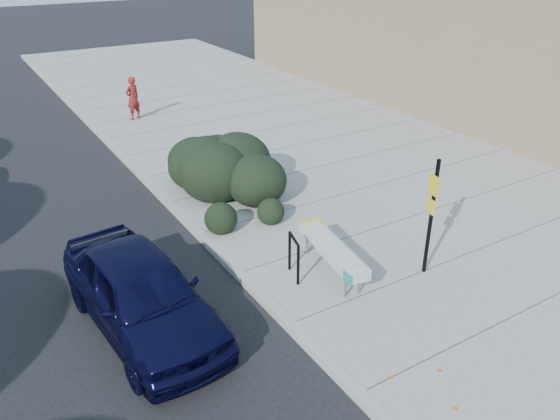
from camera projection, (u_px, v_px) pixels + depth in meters
The scene contains 9 objects.
ground at pixel (291, 330), 10.06m from camera, with size 120.00×120.00×0.00m, color black.
sidewalk_near at pixel (358, 175), 16.46m from camera, with size 11.20×50.00×0.15m, color gray.
curb_near at pixel (185, 219), 13.83m from camera, with size 0.22×50.00×0.17m, color #9E9E99.
bench at pixel (332, 249), 11.28m from camera, with size 0.85×2.37×0.70m.
bike_rack at pixel (294, 253), 11.13m from camera, with size 0.21×0.62×0.93m.
sign_post at pixel (431, 210), 10.91m from camera, with size 0.13×0.29×2.54m.
hedge at pixel (222, 164), 14.74m from camera, with size 2.28×4.55×1.71m, color black.
sedan_navy at pixel (141, 293), 9.83m from camera, with size 1.77×4.41×1.50m, color black.
pedestrian at pixel (133, 98), 20.88m from camera, with size 0.60×0.39×1.64m, color maroon.
Camera 1 is at (-4.38, -6.71, 6.48)m, focal length 35.00 mm.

